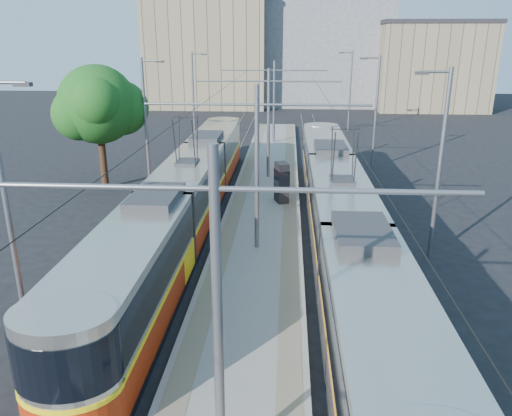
{
  "coord_description": "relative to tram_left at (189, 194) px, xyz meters",
  "views": [
    {
      "loc": [
        1.27,
        -12.3,
        8.96
      ],
      "look_at": [
        -0.13,
        9.48,
        1.6
      ],
      "focal_mm": 35.0,
      "sensor_mm": 36.0,
      "label": 1
    }
  ],
  "objects": [
    {
      "name": "ground",
      "position": [
        3.6,
        -11.13,
        -1.71
      ],
      "size": [
        160.0,
        160.0,
        0.0
      ],
      "primitive_type": "plane",
      "color": "black",
      "rests_on": "ground"
    },
    {
      "name": "street_lamps",
      "position": [
        3.6,
        9.87,
        2.47
      ],
      "size": [
        15.18,
        38.22,
        8.0
      ],
      "color": "slate",
      "rests_on": "ground"
    },
    {
      "name": "tram_right",
      "position": [
        7.2,
        -2.87,
        0.15
      ],
      "size": [
        2.43,
        31.47,
        5.5
      ],
      "color": "black",
      "rests_on": "ground"
    },
    {
      "name": "platform",
      "position": [
        3.6,
        5.87,
        -1.56
      ],
      "size": [
        4.0,
        50.0,
        0.3
      ],
      "primitive_type": "cube",
      "color": "gray",
      "rests_on": "ground"
    },
    {
      "name": "tactile_strip_right",
      "position": [
        5.05,
        5.87,
        -1.4
      ],
      "size": [
        0.7,
        50.0,
        0.01
      ],
      "primitive_type": "cube",
      "color": "gray",
      "rests_on": "platform"
    },
    {
      "name": "shelter",
      "position": [
        4.58,
        3.43,
        -0.23
      ],
      "size": [
        0.92,
        1.16,
        2.24
      ],
      "rotation": [
        0.0,
        0.0,
        0.33
      ],
      "color": "black",
      "rests_on": "platform"
    },
    {
      "name": "catenary",
      "position": [
        3.6,
        3.03,
        2.82
      ],
      "size": [
        9.2,
        70.0,
        7.0
      ],
      "color": "slate",
      "rests_on": "platform"
    },
    {
      "name": "tram_left",
      "position": [
        0.0,
        0.0,
        0.0
      ],
      "size": [
        2.43,
        30.2,
        5.5
      ],
      "color": "black",
      "rests_on": "ground"
    },
    {
      "name": "tree",
      "position": [
        -6.39,
        6.76,
        3.45
      ],
      "size": [
        5.25,
        4.86,
        7.63
      ],
      "color": "#382314",
      "rests_on": "ground"
    },
    {
      "name": "rails",
      "position": [
        3.6,
        5.87,
        -1.69
      ],
      "size": [
        8.71,
        70.0,
        0.03
      ],
      "color": "gray",
      "rests_on": "ground"
    },
    {
      "name": "building_centre",
      "position": [
        9.6,
        52.87,
        5.56
      ],
      "size": [
        18.36,
        14.28,
        14.52
      ],
      "color": "gray",
      "rests_on": "ground"
    },
    {
      "name": "tactile_strip_left",
      "position": [
        2.15,
        5.87,
        -1.4
      ],
      "size": [
        0.7,
        50.0,
        0.01
      ],
      "primitive_type": "cube",
      "color": "gray",
      "rests_on": "platform"
    },
    {
      "name": "building_left",
      "position": [
        -6.4,
        48.87,
        5.94
      ],
      "size": [
        16.32,
        12.24,
        15.28
      ],
      "color": "gray",
      "rests_on": "ground"
    },
    {
      "name": "building_right",
      "position": [
        23.6,
        46.87,
        4.0
      ],
      "size": [
        14.28,
        10.2,
        11.4
      ],
      "color": "gray",
      "rests_on": "ground"
    }
  ]
}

